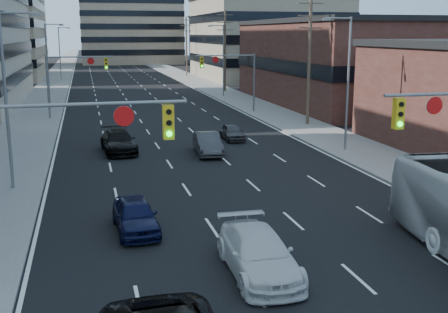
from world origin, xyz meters
name	(u,v)px	position (x,y,z in m)	size (l,w,h in m)	color
road_surface	(112,67)	(0.00, 130.00, 0.01)	(18.00, 300.00, 0.02)	black
sidewalk_left	(63,67)	(-11.50, 130.00, 0.07)	(5.00, 300.00, 0.15)	slate
sidewalk_right	(160,66)	(11.50, 130.00, 0.07)	(5.00, 300.00, 0.15)	slate
storefront_right_mid	(358,64)	(24.00, 50.00, 4.50)	(20.00, 30.00, 9.00)	#472119
office_right_far	(265,39)	(25.00, 88.00, 7.00)	(22.00, 28.00, 14.00)	gray
bg_block_right	(240,41)	(32.00, 130.00, 6.00)	(22.00, 22.00, 12.00)	gray
signal_near_left	(61,153)	(-7.45, 8.00, 4.33)	(6.59, 0.33, 6.00)	slate
signal_far_left	(73,73)	(-7.68, 45.00, 4.30)	(6.09, 0.33, 6.00)	slate
signal_far_right	(232,71)	(7.68, 45.00, 4.30)	(6.09, 0.33, 6.00)	slate
utility_pole_block	(309,59)	(12.20, 36.00, 5.78)	(2.20, 0.28, 11.00)	#4C3D2D
utility_pole_midblock	(225,50)	(12.20, 66.00, 5.78)	(2.20, 0.28, 11.00)	#4C3D2D
utility_pole_distant	(186,45)	(12.20, 96.00, 5.78)	(2.20, 0.28, 11.00)	#4C3D2D
streetlight_left_near	(9,93)	(-10.34, 20.00, 5.05)	(2.03, 0.22, 9.00)	slate
streetlight_left_mid	(49,60)	(-10.34, 55.00, 5.05)	(2.03, 0.22, 9.00)	slate
streetlight_left_far	(61,51)	(-10.34, 90.00, 5.05)	(2.03, 0.22, 9.00)	slate
streetlight_right_near	(346,77)	(10.34, 25.00, 5.05)	(2.03, 0.22, 9.00)	slate
streetlight_right_far	(222,57)	(10.34, 60.00, 5.05)	(2.03, 0.22, 9.00)	slate
white_van	(258,253)	(-1.28, 7.17, 0.74)	(2.06, 5.07, 1.47)	silver
sedan_blue	(135,215)	(-4.91, 12.34, 0.69)	(1.63, 4.05, 1.38)	black
sedan_grey_center	(208,144)	(1.13, 26.29, 0.73)	(1.54, 4.43, 1.46)	#333336
sedan_black_far	(119,142)	(-4.62, 28.38, 0.75)	(2.10, 5.15, 1.50)	black
sedan_grey_right	(232,132)	(4.05, 30.96, 0.61)	(1.44, 3.59, 1.22)	#3A3A3C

